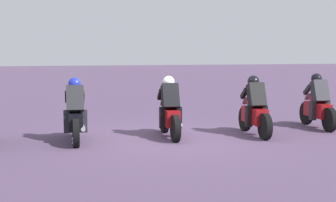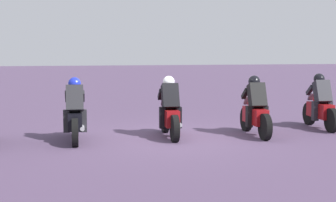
{
  "view_description": "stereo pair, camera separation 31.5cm",
  "coord_description": "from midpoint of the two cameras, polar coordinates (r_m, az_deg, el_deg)",
  "views": [
    {
      "loc": [
        -11.64,
        3.08,
        2.13
      ],
      "look_at": [
        0.11,
        0.04,
        0.9
      ],
      "focal_mm": 53.08,
      "sensor_mm": 36.0,
      "label": 1
    },
    {
      "loc": [
        -11.71,
        2.78,
        2.13
      ],
      "look_at": [
        0.11,
        0.04,
        0.9
      ],
      "focal_mm": 53.08,
      "sensor_mm": 36.0,
      "label": 2
    }
  ],
  "objects": [
    {
      "name": "ground_plane",
      "position": [
        12.22,
        1.02,
        -4.25
      ],
      "size": [
        120.0,
        120.0,
        0.0
      ],
      "primitive_type": "plane",
      "color": "#513E5B"
    },
    {
      "name": "rider_lane_a",
      "position": [
        14.28,
        17.7,
        -0.54
      ],
      "size": [
        2.04,
        0.56,
        1.51
      ],
      "rotation": [
        0.0,
        0.0,
        -0.09
      ],
      "color": "black",
      "rests_on": "ground_plane"
    },
    {
      "name": "rider_lane_b",
      "position": [
        12.7,
        10.71,
        -1.12
      ],
      "size": [
        2.04,
        0.55,
        1.51
      ],
      "rotation": [
        0.0,
        0.0,
        -0.06
      ],
      "color": "black",
      "rests_on": "ground_plane"
    },
    {
      "name": "rider_lane_c",
      "position": [
        12.25,
        0.93,
        -1.27
      ],
      "size": [
        2.04,
        0.55,
        1.51
      ],
      "rotation": [
        0.0,
        0.0,
        -0.06
      ],
      "color": "black",
      "rests_on": "ground_plane"
    },
    {
      "name": "rider_lane_d",
      "position": [
        11.85,
        -9.87,
        -1.6
      ],
      "size": [
        2.04,
        0.55,
        1.51
      ],
      "rotation": [
        0.0,
        0.0,
        -0.05
      ],
      "color": "black",
      "rests_on": "ground_plane"
    }
  ]
}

